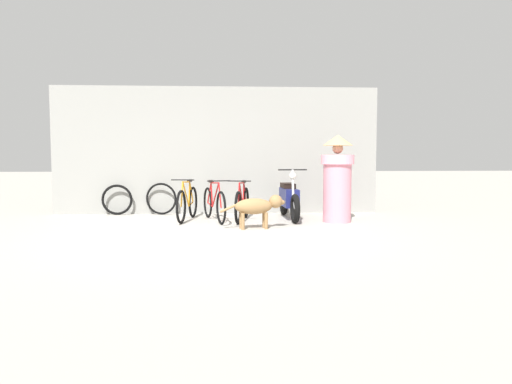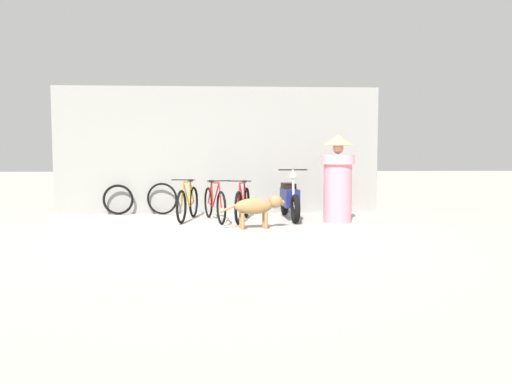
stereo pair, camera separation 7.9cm
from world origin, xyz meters
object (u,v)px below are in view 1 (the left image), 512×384
object	(u,v)px
spare_tire_left	(161,199)
spare_tire_right	(117,200)
bicycle_0	(187,203)
stray_dog	(258,206)
motorcycle	(289,199)
bicycle_1	(214,204)
person_in_robes	(337,178)
bicycle_2	(242,204)

from	to	relation	value
spare_tire_left	spare_tire_right	bearing A→B (deg)	179.71
bicycle_0	stray_dog	size ratio (longest dim) A/B	1.35
motorcycle	bicycle_1	bearing A→B (deg)	-85.48
bicycle_0	person_in_robes	bearing A→B (deg)	91.69
motorcycle	spare_tire_right	distance (m)	3.82
bicycle_0	spare_tire_left	xyz separation A→B (m)	(-0.65, 1.00, 0.00)
motorcycle	spare_tire_left	distance (m)	2.89
spare_tire_left	bicycle_2	bearing A→B (deg)	-32.43
person_in_robes	spare_tire_right	xyz separation A→B (m)	(-4.59, 1.43, -0.54)
bicycle_1	stray_dog	size ratio (longest dim) A/B	1.41
motorcycle	bicycle_0	bearing A→B (deg)	-90.44
person_in_robes	stray_dog	bearing A→B (deg)	-2.71
person_in_robes	spare_tire_left	xyz separation A→B (m)	(-3.63, 1.42, -0.53)
bicycle_0	bicycle_2	xyz separation A→B (m)	(1.11, -0.12, -0.01)
spare_tire_right	motorcycle	bearing A→B (deg)	-13.97
motorcycle	person_in_robes	bearing A→B (deg)	57.65
stray_dog	spare_tire_right	size ratio (longest dim) A/B	1.77
stray_dog	bicycle_0	bearing A→B (deg)	128.38
spare_tire_right	spare_tire_left	bearing A→B (deg)	-0.29
stray_dog	spare_tire_right	xyz separation A→B (m)	(-2.97, 2.21, -0.07)
motorcycle	spare_tire_right	size ratio (longest dim) A/B	2.85
bicycle_2	motorcycle	world-z (taller)	motorcycle
bicycle_0	stray_dog	distance (m)	1.82
bicycle_1	bicycle_2	bearing A→B (deg)	73.94
spare_tire_right	bicycle_1	bearing A→B (deg)	-27.30
person_in_robes	spare_tire_left	bearing A→B (deg)	-49.95
motorcycle	stray_dog	bearing A→B (deg)	-32.11
bicycle_2	spare_tire_left	distance (m)	2.08
bicycle_1	spare_tire_left	xyz separation A→B (m)	(-1.19, 1.11, 0.01)
bicycle_0	person_in_robes	world-z (taller)	person_in_robes
bicycle_2	spare_tire_right	world-z (taller)	bicycle_2
person_in_robes	spare_tire_right	world-z (taller)	person_in_robes
person_in_robes	spare_tire_left	size ratio (longest dim) A/B	2.43
bicycle_1	motorcycle	world-z (taller)	motorcycle
bicycle_1	person_in_robes	world-z (taller)	person_in_robes
motorcycle	stray_dog	distance (m)	1.48
bicycle_0	motorcycle	distance (m)	2.09
bicycle_0	spare_tire_right	bearing A→B (deg)	-111.88
bicycle_0	motorcycle	xyz separation A→B (m)	(2.09, 0.08, 0.06)
bicycle_0	person_in_robes	size ratio (longest dim) A/B	0.94
stray_dog	spare_tire_left	size ratio (longest dim) A/B	1.69
stray_dog	bicycle_2	bearing A→B (deg)	92.91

